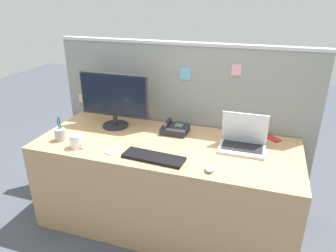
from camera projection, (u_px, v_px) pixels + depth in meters
name	position (u px, v px, depth m)	size (l,w,h in m)	color
ground_plane	(166.00, 219.00, 2.61)	(10.00, 10.00, 0.00)	#424751
desk	(166.00, 183.00, 2.47)	(1.96, 0.80, 0.72)	tan
cubicle_divider	(182.00, 123.00, 2.72)	(2.18, 0.08, 1.40)	gray
desktop_monitor	(114.00, 98.00, 2.54)	(0.59, 0.22, 0.45)	#232328
laptop	(243.00, 139.00, 2.24)	(0.33, 0.23, 0.26)	silver
desk_phone	(174.00, 129.00, 2.50)	(0.20, 0.19, 0.09)	#232328
keyboard_main	(154.00, 157.00, 2.11)	(0.43, 0.14, 0.02)	black
computer_mouse_right_hand	(210.00, 168.00, 1.97)	(0.06, 0.10, 0.03)	#9EA0A8
pen_cup	(60.00, 134.00, 2.36)	(0.08, 0.08, 0.18)	#99999E
cell_phone_silver_slab	(114.00, 150.00, 2.22)	(0.06, 0.13, 0.01)	#B7BAC1
cell_phone_red_case	(272.00, 138.00, 2.40)	(0.07, 0.13, 0.01)	#B22323
coffee_mug	(76.00, 141.00, 2.25)	(0.13, 0.09, 0.10)	white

